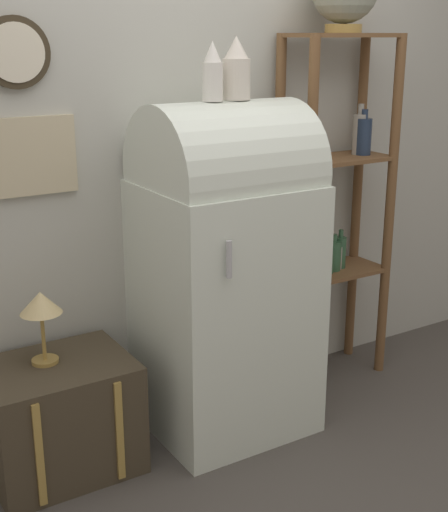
% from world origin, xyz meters
% --- Properties ---
extents(ground_plane, '(12.00, 12.00, 0.00)m').
position_xyz_m(ground_plane, '(0.00, 0.00, 0.00)').
color(ground_plane, '#4C4742').
extents(wall_back, '(7.00, 0.09, 2.70)m').
position_xyz_m(wall_back, '(-0.00, 0.57, 1.35)').
color(wall_back, '#B7B7AD').
rests_on(wall_back, ground_plane).
extents(refrigerator, '(0.70, 0.67, 1.51)m').
position_xyz_m(refrigerator, '(-0.00, 0.23, 0.78)').
color(refrigerator, silver).
rests_on(refrigerator, ground_plane).
extents(suitcase_trunk, '(0.60, 0.48, 0.48)m').
position_xyz_m(suitcase_trunk, '(-0.79, 0.28, 0.24)').
color(suitcase_trunk, '#423828').
rests_on(suitcase_trunk, ground_plane).
extents(shelf_unit, '(0.58, 0.30, 1.78)m').
position_xyz_m(shelf_unit, '(0.76, 0.38, 0.97)').
color(shelf_unit, brown).
rests_on(shelf_unit, ground_plane).
extents(vase_left, '(0.08, 0.08, 0.24)m').
position_xyz_m(vase_left, '(-0.07, 0.22, 1.62)').
color(vase_left, white).
rests_on(vase_left, refrigerator).
extents(vase_center, '(0.12, 0.12, 0.26)m').
position_xyz_m(vase_center, '(0.06, 0.24, 1.63)').
color(vase_center, silver).
rests_on(vase_center, refrigerator).
extents(desk_lamp, '(0.17, 0.17, 0.31)m').
position_xyz_m(desk_lamp, '(-0.82, 0.31, 0.72)').
color(desk_lamp, '#AD8942').
rests_on(desk_lamp, suitcase_trunk).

